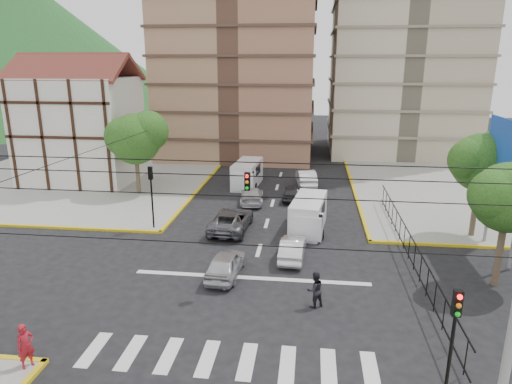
% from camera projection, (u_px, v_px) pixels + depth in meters
% --- Properties ---
extents(ground, '(160.00, 160.00, 0.00)m').
position_uv_depth(ground, '(248.00, 288.00, 23.91)').
color(ground, black).
rests_on(ground, ground).
extents(sidewalk_nw, '(26.00, 26.00, 0.15)m').
position_uv_depth(sidewalk_nw, '(76.00, 180.00, 45.28)').
color(sidewalk_nw, gray).
rests_on(sidewalk_nw, ground).
extents(sidewalk_ne, '(26.00, 26.00, 0.15)m').
position_uv_depth(sidewalk_ne, '(501.00, 194.00, 40.64)').
color(sidewalk_ne, gray).
rests_on(sidewalk_ne, ground).
extents(crosswalk_stripes, '(12.00, 2.40, 0.01)m').
position_uv_depth(crosswalk_stripes, '(227.00, 360.00, 18.18)').
color(crosswalk_stripes, silver).
rests_on(crosswalk_stripes, ground).
extents(stop_line, '(13.00, 0.40, 0.01)m').
position_uv_depth(stop_line, '(251.00, 278.00, 25.05)').
color(stop_line, silver).
rests_on(stop_line, ground).
extents(tudor_building, '(10.80, 8.05, 12.23)m').
position_uv_depth(tudor_building, '(80.00, 128.00, 43.73)').
color(tudor_building, silver).
rests_on(tudor_building, ground).
extents(distant_hill, '(70.00, 70.00, 28.00)m').
position_uv_depth(distant_hill, '(29.00, 48.00, 93.17)').
color(distant_hill, '#1B521D').
rests_on(distant_hill, ground).
extents(park_fence, '(0.10, 22.50, 1.66)m').
position_uv_depth(park_fence, '(408.00, 261.00, 27.15)').
color(park_fence, black).
rests_on(park_fence, ground).
extents(billboard, '(0.36, 6.20, 8.10)m').
position_uv_depth(billboard, '(510.00, 159.00, 26.29)').
color(billboard, slate).
rests_on(billboard, ground).
extents(tree_park_a, '(4.41, 3.60, 6.83)m').
position_uv_depth(tree_park_a, '(510.00, 194.00, 22.92)').
color(tree_park_a, '#473828').
rests_on(tree_park_a, ground).
extents(tree_park_c, '(4.65, 3.80, 7.25)m').
position_uv_depth(tree_park_c, '(483.00, 160.00, 29.39)').
color(tree_park_c, '#473828').
rests_on(tree_park_c, ground).
extents(tree_tudor, '(5.39, 4.40, 7.43)m').
position_uv_depth(tree_tudor, '(136.00, 137.00, 39.11)').
color(tree_tudor, '#473828').
rests_on(tree_tudor, ground).
extents(traffic_light_se, '(0.28, 0.22, 4.40)m').
position_uv_depth(traffic_light_se, '(453.00, 330.00, 14.70)').
color(traffic_light_se, black).
rests_on(traffic_light_se, ground).
extents(traffic_light_nw, '(0.28, 0.22, 4.40)m').
position_uv_depth(traffic_light_nw, '(151.00, 187.00, 31.39)').
color(traffic_light_nw, black).
rests_on(traffic_light_nw, ground).
extents(traffic_light_hanging, '(18.00, 9.12, 0.92)m').
position_uv_depth(traffic_light_hanging, '(241.00, 191.00, 20.33)').
color(traffic_light_hanging, black).
rests_on(traffic_light_hanging, ground).
extents(van_right_lane, '(2.67, 5.34, 2.30)m').
position_uv_depth(van_right_lane, '(308.00, 216.00, 31.62)').
color(van_right_lane, silver).
rests_on(van_right_lane, ground).
extents(van_left_lane, '(2.46, 5.37, 2.35)m').
position_uv_depth(van_left_lane, '(247.00, 175.00, 42.90)').
color(van_left_lane, silver).
rests_on(van_left_lane, ground).
extents(car_silver_front_left, '(1.93, 4.24, 1.41)m').
position_uv_depth(car_silver_front_left, '(226.00, 264.00, 25.14)').
color(car_silver_front_left, silver).
rests_on(car_silver_front_left, ground).
extents(car_white_front_right, '(1.58, 4.04, 1.31)m').
position_uv_depth(car_white_front_right, '(293.00, 248.00, 27.36)').
color(car_white_front_right, silver).
rests_on(car_white_front_right, ground).
extents(car_grey_mid_left, '(2.73, 5.49, 1.49)m').
position_uv_depth(car_grey_mid_left, '(231.00, 220.00, 31.96)').
color(car_grey_mid_left, '#5B5D63').
rests_on(car_grey_mid_left, ground).
extents(car_silver_rear_left, '(2.28, 4.67, 1.31)m').
position_uv_depth(car_silver_rear_left, '(252.00, 195.00, 38.11)').
color(car_silver_rear_left, silver).
rests_on(car_silver_rear_left, ground).
extents(car_darkgrey_mid_right, '(1.92, 4.13, 1.37)m').
position_uv_depth(car_darkgrey_mid_right, '(294.00, 192.00, 38.96)').
color(car_darkgrey_mid_right, '#28282B').
rests_on(car_darkgrey_mid_right, ground).
extents(car_white_rear_right, '(2.29, 4.85, 1.53)m').
position_uv_depth(car_white_rear_right, '(306.00, 178.00, 43.43)').
color(car_white_rear_right, white).
rests_on(car_white_rear_right, ground).
extents(pedestrian_sw_corner, '(0.72, 0.78, 1.79)m').
position_uv_depth(pedestrian_sw_corner, '(26.00, 346.00, 17.33)').
color(pedestrian_sw_corner, '#A61926').
rests_on(pedestrian_sw_corner, sidewalk_sw).
extents(pedestrian_crosswalk, '(1.11, 1.05, 1.81)m').
position_uv_depth(pedestrian_crosswalk, '(315.00, 290.00, 21.89)').
color(pedestrian_crosswalk, black).
rests_on(pedestrian_crosswalk, ground).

